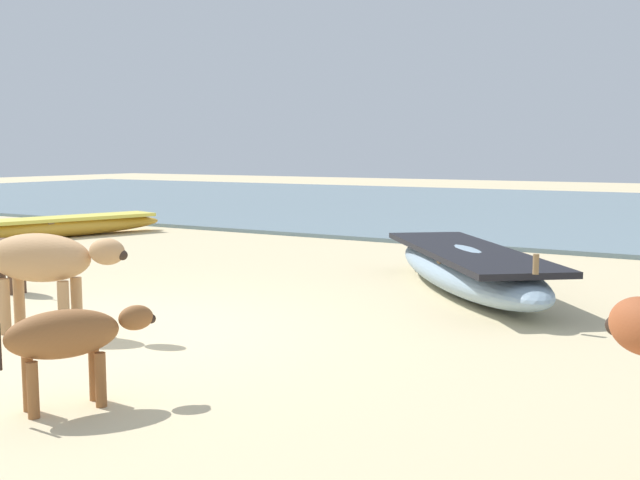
% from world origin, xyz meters
% --- Properties ---
extents(ground, '(80.00, 80.00, 0.00)m').
position_xyz_m(ground, '(0.00, 0.00, 0.00)').
color(ground, beige).
extents(sea_water, '(60.00, 20.00, 0.08)m').
position_xyz_m(sea_water, '(0.00, 17.95, 0.04)').
color(sea_water, slate).
rests_on(sea_water, ground).
extents(fishing_boat_1, '(2.05, 4.54, 0.60)m').
position_xyz_m(fishing_boat_1, '(-7.15, 5.38, 0.22)').
color(fishing_boat_1, gold).
rests_on(fishing_boat_1, ground).
extents(fishing_boat_3, '(3.65, 4.12, 0.74)m').
position_xyz_m(fishing_boat_3, '(2.10, 3.91, 0.29)').
color(fishing_boat_3, '#8CA5B7').
rests_on(fishing_boat_3, ground).
extents(calf_near_brown, '(0.66, 0.99, 0.68)m').
position_xyz_m(calf_near_brown, '(1.36, -1.62, 0.49)').
color(calf_near_brown, brown).
rests_on(calf_near_brown, ground).
extents(calf_far_dark, '(1.04, 0.35, 0.68)m').
position_xyz_m(calf_far_dark, '(-2.78, 0.89, 0.49)').
color(calf_far_dark, '#4C3323').
rests_on(calf_far_dark, ground).
extents(cow_second_adult_tan, '(1.45, 0.77, 0.96)m').
position_xyz_m(cow_second_adult_tan, '(-0.54, -0.29, 0.69)').
color(cow_second_adult_tan, tan).
rests_on(cow_second_adult_tan, ground).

